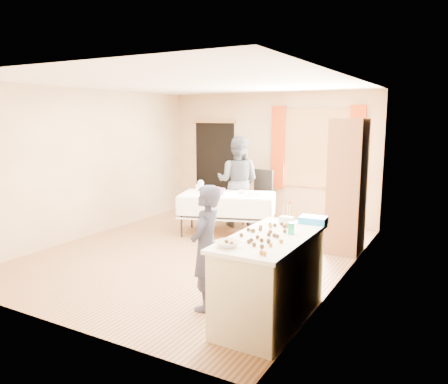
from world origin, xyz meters
The scene contains 29 objects.
floor centered at (0.00, 0.00, -0.01)m, with size 4.50×5.50×0.02m, color #9E7047.
ceiling centered at (0.00, 0.00, 2.61)m, with size 4.50×5.50×0.02m, color white.
wall_back centered at (0.00, 2.76, 1.30)m, with size 4.50×0.02×2.60m, color tan.
wall_front centered at (0.00, -2.76, 1.30)m, with size 4.50×0.02×2.60m, color tan.
wall_left centered at (-2.26, 0.00, 1.30)m, with size 0.02×5.50×2.60m, color tan.
wall_right centered at (2.26, 0.00, 1.30)m, with size 0.02×5.50×2.60m, color tan.
window_frame centered at (1.00, 2.72, 1.50)m, with size 1.32×0.06×1.52m, color olive.
window_pane centered at (1.00, 2.71, 1.50)m, with size 1.20×0.02×1.40m, color white.
curtain_left centered at (0.22, 2.67, 1.50)m, with size 0.28×0.06×1.65m, color #9A310D.
curtain_right centered at (1.78, 2.67, 1.50)m, with size 0.28×0.06×1.65m, color #9A310D.
doorway centered at (-1.30, 2.73, 1.00)m, with size 0.95×0.04×2.00m, color black.
door_lintel centered at (-1.30, 2.70, 2.02)m, with size 1.05×0.06×0.08m, color olive.
cabinet centered at (1.99, 1.19, 1.05)m, with size 0.50×0.60×2.09m, color brown.
counter centered at (1.89, -1.56, 0.45)m, with size 0.73×1.55×0.91m.
party_table centered at (-0.13, 1.18, 0.44)m, with size 1.86×1.34×0.75m.
chair centered at (0.05, 2.09, 0.32)m, with size 0.54×0.54×1.09m.
girl centered at (1.16, -1.66, 0.70)m, with size 0.41×0.55×1.39m, color #25273F.
woman centered at (-0.27, 1.86, 0.87)m, with size 0.96×0.81×1.75m, color black.
soda_can centered at (2.05, -1.41, 0.97)m, with size 0.07×0.07×0.12m, color #199E5B.
mixing_bowl centered at (1.69, -2.12, 0.94)m, with size 0.29×0.29×0.05m, color white.
foam_block centered at (1.84, -1.00, 0.95)m, with size 0.15×0.10×0.08m, color white.
blue_basket centered at (2.11, -0.85, 0.95)m, with size 0.30×0.20×0.08m, color #2191ED.
pitcher centered at (-0.55, 0.95, 0.86)m, with size 0.11×0.11×0.22m, color silver.
cup_red centered at (-0.35, 1.17, 0.80)m, with size 0.17×0.17×0.10m, color red.
cup_rainbow centered at (-0.15, 0.99, 0.81)m, with size 0.16×0.16×0.12m, color red.
small_bowl centered at (0.09, 1.35, 0.77)m, with size 0.19×0.19×0.05m, color white.
pastry_tray centered at (0.37, 1.24, 0.76)m, with size 0.28×0.20×0.02m, color white.
bottle centered at (-0.74, 1.17, 0.84)m, with size 0.11×0.11×0.18m, color white.
cake_balls centered at (1.85, -1.64, 0.93)m, with size 0.53×1.12×0.04m.
Camera 1 is at (3.58, -5.58, 2.11)m, focal length 35.00 mm.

